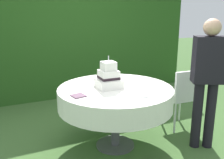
% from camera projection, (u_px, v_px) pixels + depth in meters
% --- Properties ---
extents(ground_plane, '(20.00, 20.00, 0.00)m').
position_uv_depth(ground_plane, '(115.00, 145.00, 3.33)').
color(ground_plane, '#3D602D').
extents(foliage_hedge, '(5.28, 0.54, 2.21)m').
position_uv_depth(foliage_hedge, '(64.00, 40.00, 5.11)').
color(foliage_hedge, '#234C19').
rests_on(foliage_hedge, ground_plane).
extents(cake_table, '(1.40, 1.40, 0.78)m').
position_uv_depth(cake_table, '(115.00, 97.00, 3.15)').
color(cake_table, '#4C4C51').
rests_on(cake_table, ground_plane).
extents(wedding_cake, '(0.29, 0.29, 0.39)m').
position_uv_depth(wedding_cake, '(109.00, 78.00, 3.11)').
color(wedding_cake, white).
rests_on(wedding_cake, cake_table).
extents(serving_plate_near, '(0.13, 0.13, 0.01)m').
position_uv_depth(serving_plate_near, '(102.00, 76.00, 3.65)').
color(serving_plate_near, white).
rests_on(serving_plate_near, cake_table).
extents(serving_plate_far, '(0.11, 0.11, 0.01)m').
position_uv_depth(serving_plate_far, '(124.00, 98.00, 2.73)').
color(serving_plate_far, white).
rests_on(serving_plate_far, cake_table).
extents(serving_plate_left, '(0.13, 0.13, 0.01)m').
position_uv_depth(serving_plate_left, '(144.00, 95.00, 2.82)').
color(serving_plate_left, white).
rests_on(serving_plate_left, cake_table).
extents(napkin_stack, '(0.16, 0.16, 0.01)m').
position_uv_depth(napkin_stack, '(78.00, 96.00, 2.81)').
color(napkin_stack, '#6B4C60').
rests_on(napkin_stack, cake_table).
extents(garden_chair, '(0.42, 0.42, 0.89)m').
position_uv_depth(garden_chair, '(182.00, 94.00, 3.66)').
color(garden_chair, white).
rests_on(garden_chair, ground_plane).
extents(standing_person, '(0.41, 0.34, 1.60)m').
position_uv_depth(standing_person, '(207.00, 76.00, 3.06)').
color(standing_person, black).
rests_on(standing_person, ground_plane).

